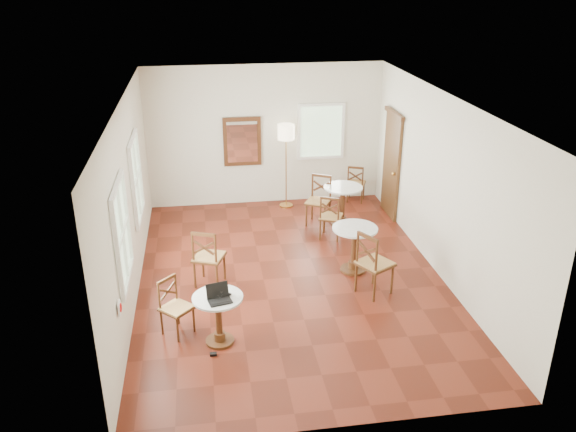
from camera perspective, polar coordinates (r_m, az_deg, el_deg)
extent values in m
plane|color=#5D1D10|center=(9.87, 0.26, -6.02)|extent=(7.00, 7.00, 0.00)
cube|color=beige|center=(12.53, -2.22, 7.85)|extent=(5.00, 0.02, 3.00)
cube|color=beige|center=(6.16, 5.40, -9.61)|extent=(5.00, 0.02, 3.00)
cube|color=beige|center=(9.21, -15.28, 1.20)|extent=(0.02, 7.00, 3.00)
cube|color=beige|center=(9.91, 14.73, 2.84)|extent=(0.02, 7.00, 3.00)
cube|color=white|center=(8.80, 0.30, 11.26)|extent=(5.00, 7.00, 0.02)
cube|color=#543518|center=(12.15, 10.06, 4.79)|extent=(0.06, 0.90, 2.10)
cube|color=#4D2B13|center=(11.85, 10.34, 9.83)|extent=(0.08, 1.02, 0.08)
sphere|color=#BF8C3F|center=(11.86, 10.25, 4.06)|extent=(0.07, 0.07, 0.07)
cube|color=#4B2814|center=(12.47, -4.49, 7.25)|extent=(0.80, 0.05, 1.05)
cube|color=white|center=(12.45, -4.48, 7.21)|extent=(0.64, 0.02, 0.88)
cube|color=white|center=(7.57, -16.13, -8.60)|extent=(0.02, 0.16, 0.16)
torus|color=red|center=(7.57, -16.02, -8.59)|extent=(0.02, 0.12, 0.12)
cube|color=white|center=(8.09, -15.91, -1.62)|extent=(0.06, 1.22, 1.42)
cube|color=white|center=(10.12, -14.61, 3.58)|extent=(0.06, 1.22, 1.42)
cube|color=white|center=(12.67, 3.24, 8.24)|extent=(1.02, 0.06, 1.22)
cylinder|color=#4D2B13|center=(8.37, -6.66, -12.00)|extent=(0.40, 0.40, 0.04)
cylinder|color=#4D2B13|center=(8.33, -6.68, -11.56)|extent=(0.16, 0.16, 0.12)
cylinder|color=#4B2814|center=(8.16, -6.78, -9.85)|extent=(0.09, 0.09, 0.59)
cylinder|color=#4D2B13|center=(8.01, -6.88, -8.19)|extent=(0.14, 0.14, 0.06)
cylinder|color=silver|center=(7.99, -6.89, -7.92)|extent=(0.69, 0.69, 0.03)
cylinder|color=#4D2B13|center=(10.14, 6.37, -5.18)|extent=(0.44, 0.44, 0.04)
cylinder|color=#4D2B13|center=(10.10, 6.39, -4.75)|extent=(0.17, 0.17, 0.13)
cylinder|color=#4B2814|center=(9.95, 6.47, -3.08)|extent=(0.10, 0.10, 0.66)
cylinder|color=#4D2B13|center=(9.82, 6.55, -1.48)|extent=(0.15, 0.15, 0.07)
cylinder|color=silver|center=(9.80, 6.56, -1.22)|extent=(0.76, 0.76, 0.03)
cylinder|color=#4D2B13|center=(11.86, 5.26, -0.73)|extent=(0.44, 0.44, 0.04)
cylinder|color=#4D2B13|center=(11.83, 5.27, -0.34)|extent=(0.18, 0.18, 0.13)
cylinder|color=#4B2814|center=(11.70, 5.33, 1.14)|extent=(0.10, 0.10, 0.66)
cylinder|color=#4D2B13|center=(11.59, 5.39, 2.56)|extent=(0.15, 0.15, 0.07)
cylinder|color=silver|center=(11.57, 5.40, 2.79)|extent=(0.77, 0.77, 0.03)
cylinder|color=#4D2B13|center=(9.77, -6.22, -4.92)|extent=(0.04, 0.04, 0.47)
cylinder|color=#4D2B13|center=(9.46, -6.95, -5.97)|extent=(0.04, 0.04, 0.47)
cylinder|color=#4D2B13|center=(9.89, -8.31, -4.67)|extent=(0.04, 0.04, 0.47)
cylinder|color=#4D2B13|center=(9.58, -9.09, -5.70)|extent=(0.04, 0.04, 0.47)
cube|color=#4D2B13|center=(9.56, -7.72, -4.04)|extent=(0.60, 0.60, 0.03)
cube|color=#A37641|center=(9.56, -7.72, -3.95)|extent=(0.57, 0.57, 0.04)
cylinder|color=#4D2B13|center=(9.23, -7.10, -3.27)|extent=(0.04, 0.04, 0.53)
cylinder|color=#4D2B13|center=(9.36, -9.28, -3.02)|extent=(0.04, 0.04, 0.53)
cube|color=#4D2B13|center=(9.19, -8.28, -1.80)|extent=(0.39, 0.18, 0.05)
cube|color=#4B2814|center=(9.29, -8.20, -3.09)|extent=(0.33, 0.15, 0.23)
cube|color=#4B2814|center=(9.29, -8.20, -3.09)|extent=(0.33, 0.15, 0.23)
cylinder|color=#4D2B13|center=(8.36, -10.72, -10.86)|extent=(0.03, 0.03, 0.40)
cylinder|color=#4D2B13|center=(8.56, -12.23, -10.10)|extent=(0.03, 0.03, 0.40)
cylinder|color=#4D2B13|center=(8.54, -9.18, -9.94)|extent=(0.03, 0.03, 0.40)
cylinder|color=#4D2B13|center=(8.73, -10.69, -9.22)|extent=(0.03, 0.03, 0.40)
cube|color=#4D2B13|center=(8.44, -10.81, -8.87)|extent=(0.55, 0.55, 0.03)
cube|color=#A37641|center=(8.43, -10.81, -8.80)|extent=(0.52, 0.52, 0.04)
cylinder|color=#4D2B13|center=(8.34, -12.47, -7.70)|extent=(0.03, 0.03, 0.44)
cylinder|color=#4D2B13|center=(8.52, -10.89, -6.85)|extent=(0.03, 0.03, 0.44)
cube|color=#4D2B13|center=(8.33, -11.78, -6.07)|extent=(0.26, 0.26, 0.04)
cube|color=#4B2814|center=(8.42, -11.68, -7.22)|extent=(0.22, 0.22, 0.19)
cube|color=#4B2814|center=(8.42, -11.68, -7.22)|extent=(0.22, 0.22, 0.19)
cylinder|color=#4D2B13|center=(11.34, 5.18, -0.86)|extent=(0.03, 0.03, 0.42)
cylinder|color=#4D2B13|center=(11.04, 4.87, -1.56)|extent=(0.03, 0.03, 0.42)
cylinder|color=#4D2B13|center=(11.39, 3.51, -0.69)|extent=(0.03, 0.03, 0.42)
cylinder|color=#4D2B13|center=(11.09, 3.16, -1.37)|extent=(0.03, 0.03, 0.42)
cube|color=#4D2B13|center=(11.13, 4.21, -0.11)|extent=(0.54, 0.54, 0.03)
cube|color=#A37641|center=(11.12, 4.21, -0.04)|extent=(0.52, 0.52, 0.04)
cylinder|color=#4D2B13|center=(10.86, 4.95, 0.57)|extent=(0.03, 0.03, 0.47)
cylinder|color=#4D2B13|center=(10.92, 3.21, 0.75)|extent=(0.03, 0.03, 0.47)
cube|color=#4D2B13|center=(10.81, 4.11, 1.71)|extent=(0.34, 0.17, 0.05)
cube|color=#4B2814|center=(10.88, 4.08, 0.71)|extent=(0.29, 0.14, 0.21)
cube|color=#4B2814|center=(10.88, 4.08, 0.71)|extent=(0.29, 0.14, 0.21)
cylinder|color=#4D2B13|center=(9.45, 10.12, -6.11)|extent=(0.04, 0.04, 0.50)
cylinder|color=#4D2B13|center=(9.19, 8.44, -6.92)|extent=(0.04, 0.04, 0.50)
cylinder|color=#4D2B13|center=(9.68, 8.35, -5.23)|extent=(0.04, 0.04, 0.50)
cylinder|color=#4D2B13|center=(9.42, 6.65, -5.98)|extent=(0.04, 0.04, 0.50)
cube|color=#4D2B13|center=(9.31, 8.48, -4.67)|extent=(0.67, 0.67, 0.03)
cube|color=#A37641|center=(9.30, 8.49, -4.58)|extent=(0.64, 0.64, 0.04)
cylinder|color=#4D2B13|center=(8.93, 8.63, -3.97)|extent=(0.04, 0.04, 0.56)
cylinder|color=#4D2B13|center=(9.18, 6.81, -3.09)|extent=(0.04, 0.04, 0.56)
cube|color=#4D2B13|center=(8.94, 7.80, -2.05)|extent=(0.25, 0.39, 0.06)
cube|color=#4B2814|center=(9.05, 7.71, -3.46)|extent=(0.21, 0.33, 0.25)
cube|color=#4B2814|center=(9.05, 7.71, -3.46)|extent=(0.21, 0.33, 0.25)
cylinder|color=#4D2B13|center=(13.18, 7.41, 2.50)|extent=(0.03, 0.03, 0.40)
cylinder|color=#4D2B13|center=(12.88, 7.21, 2.02)|extent=(0.03, 0.03, 0.40)
cylinder|color=#4D2B13|center=(13.21, 6.04, 2.63)|extent=(0.03, 0.03, 0.40)
cylinder|color=#4D2B13|center=(12.92, 5.82, 2.15)|extent=(0.03, 0.03, 0.40)
cube|color=#4D2B13|center=(12.98, 6.66, 3.16)|extent=(0.51, 0.51, 0.03)
cube|color=#A37641|center=(12.97, 6.66, 3.22)|extent=(0.49, 0.49, 0.04)
cylinder|color=#4D2B13|center=(12.74, 7.31, 3.77)|extent=(0.03, 0.03, 0.44)
cylinder|color=#4D2B13|center=(12.78, 5.89, 3.91)|extent=(0.03, 0.03, 0.44)
cube|color=#4D2B13|center=(12.69, 6.64, 4.70)|extent=(0.32, 0.16, 0.04)
cube|color=#4B2814|center=(12.75, 6.60, 3.88)|extent=(0.27, 0.13, 0.19)
cube|color=#4B2814|center=(12.75, 6.60, 3.88)|extent=(0.27, 0.13, 0.19)
cylinder|color=#4D2B13|center=(11.66, 1.81, 0.06)|extent=(0.04, 0.04, 0.47)
cylinder|color=#4D2B13|center=(11.99, 2.36, 0.73)|extent=(0.04, 0.04, 0.47)
cylinder|color=#4D2B13|center=(11.56, 3.58, -0.19)|extent=(0.04, 0.04, 0.47)
cylinder|color=#4D2B13|center=(11.89, 4.09, 0.49)|extent=(0.04, 0.04, 0.47)
cube|color=#4D2B13|center=(11.68, 2.99, 1.36)|extent=(0.62, 0.62, 0.03)
cube|color=#A37641|center=(11.68, 2.99, 1.43)|extent=(0.59, 0.59, 0.04)
cylinder|color=#4D2B13|center=(11.81, 2.40, 2.95)|extent=(0.04, 0.04, 0.52)
cylinder|color=#4D2B13|center=(11.71, 4.16, 2.73)|extent=(0.04, 0.04, 0.52)
cube|color=#4D2B13|center=(11.68, 3.31, 3.95)|extent=(0.37, 0.22, 0.05)
cube|color=#4B2814|center=(11.76, 3.28, 2.89)|extent=(0.31, 0.18, 0.23)
cube|color=#4B2814|center=(11.76, 3.28, 2.89)|extent=(0.31, 0.18, 0.23)
cylinder|color=#BF8C3F|center=(12.73, -0.18, 1.06)|extent=(0.29, 0.29, 0.03)
cylinder|color=#BF8C3F|center=(12.44, -0.19, 4.52)|extent=(0.02, 0.02, 1.66)
cylinder|color=beige|center=(12.20, -0.19, 8.21)|extent=(0.35, 0.35, 0.31)
cube|color=black|center=(7.87, -6.67, -8.24)|extent=(0.34, 0.28, 0.02)
cube|color=black|center=(7.86, -6.67, -8.18)|extent=(0.27, 0.18, 0.00)
cube|color=black|center=(7.91, -6.92, -7.20)|extent=(0.31, 0.13, 0.21)
cube|color=silver|center=(7.91, -6.92, -7.20)|extent=(0.27, 0.11, 0.17)
ellipsoid|color=black|center=(7.99, -5.88, -7.61)|extent=(0.11, 0.09, 0.04)
cylinder|color=#111D38|center=(8.02, -6.95, -7.33)|extent=(0.07, 0.07, 0.08)
torus|color=#111D38|center=(8.02, -6.67, -7.31)|extent=(0.05, 0.01, 0.05)
cylinder|color=white|center=(7.92, -6.63, -7.66)|extent=(0.06, 0.06, 0.10)
cube|color=black|center=(8.13, -7.30, -13.24)|extent=(0.09, 0.06, 0.04)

